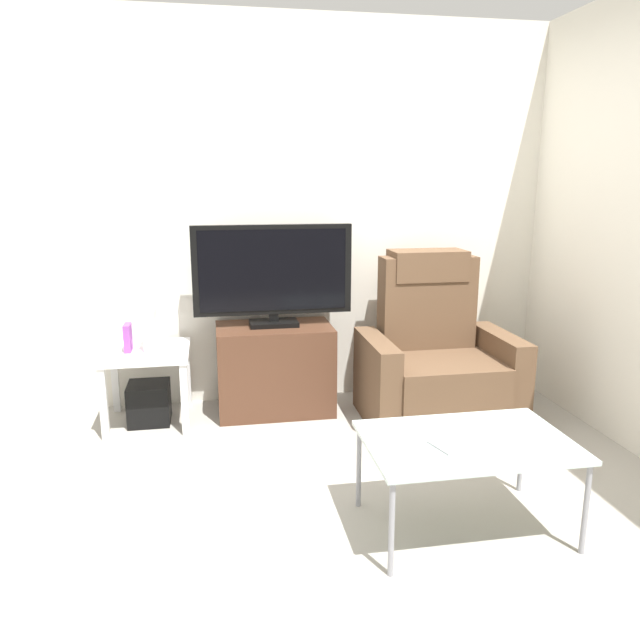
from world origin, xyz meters
TOP-DOWN VIEW (x-y plane):
  - ground_plane at (0.00, 0.00)m, footprint 6.40×6.40m
  - wall_back at (0.00, 1.13)m, footprint 6.40×0.06m
  - wall_side at (1.88, 0.00)m, footprint 0.06×4.48m
  - tv_stand at (-0.11, 0.84)m, footprint 0.76×0.47m
  - television at (-0.11, 0.85)m, footprint 1.04×0.20m
  - recliner_armchair at (0.93, 0.57)m, footprint 0.98×0.78m
  - side_table at (-0.94, 0.77)m, footprint 0.54×0.54m
  - subwoofer_box at (-0.94, 0.77)m, footprint 0.26×0.26m
  - book_upright at (-1.04, 0.75)m, footprint 0.04×0.12m
  - game_console at (-0.90, 0.78)m, footprint 0.07×0.20m
  - coffee_table at (0.57, -0.75)m, footprint 0.90×0.60m
  - cell_phone at (0.44, -0.81)m, footprint 0.11×0.16m

SIDE VIEW (x-z plane):
  - ground_plane at x=0.00m, z-range 0.00..0.00m
  - subwoofer_box at x=-0.94m, z-range 0.00..0.26m
  - tv_stand at x=-0.11m, z-range 0.00..0.59m
  - recliner_armchair at x=0.93m, z-range -0.17..0.91m
  - coffee_table at x=0.57m, z-range 0.19..0.62m
  - side_table at x=-0.94m, z-range 0.17..0.66m
  - cell_phone at x=0.44m, z-range 0.43..0.44m
  - book_upright at x=-1.04m, z-range 0.49..0.66m
  - game_console at x=-0.90m, z-range 0.49..0.74m
  - television at x=-0.11m, z-range 0.61..1.28m
  - wall_back at x=0.00m, z-range 0.00..2.60m
  - wall_side at x=1.88m, z-range 0.00..2.60m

